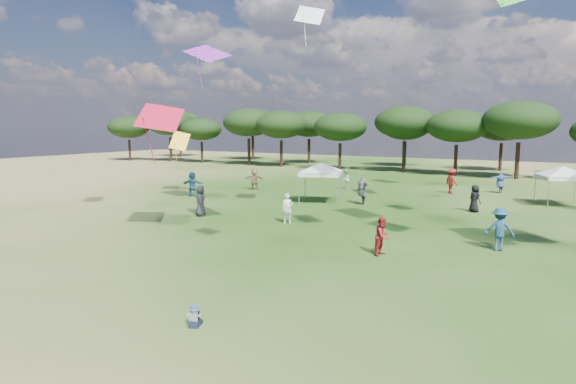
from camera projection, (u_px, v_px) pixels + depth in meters
name	position (u px, v px, depth m)	size (l,w,h in m)	color
ground	(160.00, 362.00, 10.55)	(140.00, 140.00, 0.00)	#2C5118
tree_line	(513.00, 123.00, 49.22)	(108.78, 17.63, 7.77)	black
tent_left	(321.00, 165.00, 32.00)	(5.12, 5.12, 3.01)	gray
tent_right	(564.00, 168.00, 30.81)	(5.03, 5.03, 2.88)	gray
toddler	(195.00, 317.00, 12.38)	(0.43, 0.47, 0.57)	black
festival_crowd	(389.00, 193.00, 30.93)	(29.31, 23.10, 1.92)	navy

